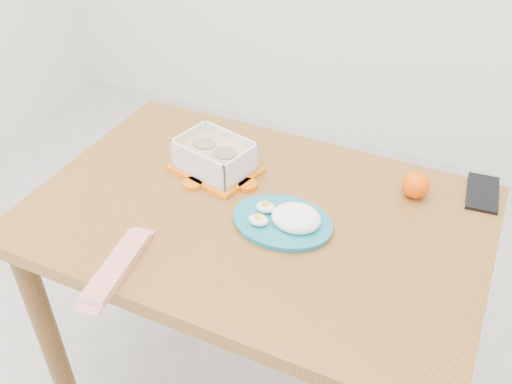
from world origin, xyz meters
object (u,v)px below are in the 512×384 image
at_px(dining_table, 256,244).
at_px(food_container, 215,157).
at_px(orange_fruit, 416,185).
at_px(rice_plate, 287,219).
at_px(smartphone, 483,193).

xyz_separation_m(dining_table, food_container, (-0.17, 0.11, 0.15)).
xyz_separation_m(orange_fruit, rice_plate, (-0.25, -0.24, -0.01)).
distance_m(dining_table, orange_fruit, 0.43).
bearing_deg(smartphone, orange_fruit, -158.09).
distance_m(dining_table, food_container, 0.25).
height_order(dining_table, food_container, food_container).
bearing_deg(rice_plate, orange_fruit, 44.32).
bearing_deg(food_container, orange_fruit, 27.41).
relative_size(orange_fruit, rice_plate, 0.29).
bearing_deg(rice_plate, dining_table, 168.85).
xyz_separation_m(dining_table, orange_fruit, (0.34, 0.22, 0.14)).
xyz_separation_m(food_container, rice_plate, (0.26, -0.13, -0.02)).
height_order(orange_fruit, smartphone, orange_fruit).
height_order(dining_table, orange_fruit, orange_fruit).
height_order(food_container, orange_fruit, food_container).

